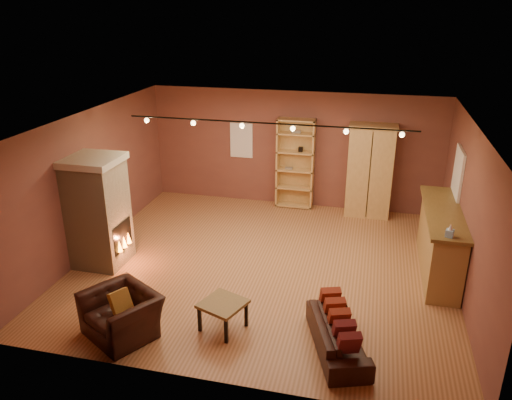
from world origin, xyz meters
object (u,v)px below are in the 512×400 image
(fireplace, at_px, (99,211))
(armoire, at_px, (370,171))
(armchair, at_px, (121,307))
(bar_counter, at_px, (440,241))
(bookcase, at_px, (296,163))
(coffee_table, at_px, (223,306))
(loveseat, at_px, (338,329))

(fireplace, distance_m, armoire, 6.04)
(armoire, relative_size, armchair, 1.74)
(armoire, xyz_separation_m, bar_counter, (1.37, -2.44, -0.47))
(bookcase, xyz_separation_m, bar_counter, (3.13, -2.60, -0.49))
(fireplace, distance_m, bar_counter, 6.36)
(fireplace, bearing_deg, armoire, 36.28)
(fireplace, distance_m, armchair, 2.52)
(fireplace, distance_m, bookcase, 4.86)
(coffee_table, bearing_deg, bookcase, 87.40)
(fireplace, relative_size, armchair, 1.69)
(bar_counter, height_order, coffee_table, bar_counter)
(armchair, xyz_separation_m, coffee_table, (1.44, 0.48, -0.07))
(fireplace, bearing_deg, bookcase, 50.18)
(bookcase, height_order, armchair, bookcase)
(bookcase, distance_m, coffee_table, 5.29)
(bookcase, bearing_deg, loveseat, -74.12)
(bar_counter, height_order, loveseat, bar_counter)
(bar_counter, distance_m, armchair, 5.73)
(fireplace, distance_m, loveseat, 4.94)
(bookcase, distance_m, armoire, 1.76)
(coffee_table, bearing_deg, armoire, 68.54)
(armoire, height_order, armchair, armoire)
(loveseat, bearing_deg, bookcase, -2.91)
(fireplace, relative_size, loveseat, 1.28)
(bookcase, height_order, coffee_table, bookcase)
(bookcase, distance_m, loveseat, 5.58)
(bar_counter, bearing_deg, coffee_table, -141.95)
(armchair, bearing_deg, bookcase, 104.36)
(coffee_table, bearing_deg, fireplace, 152.48)
(bookcase, height_order, loveseat, bookcase)
(bookcase, relative_size, armchair, 1.75)
(armchair, bearing_deg, armoire, 88.99)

